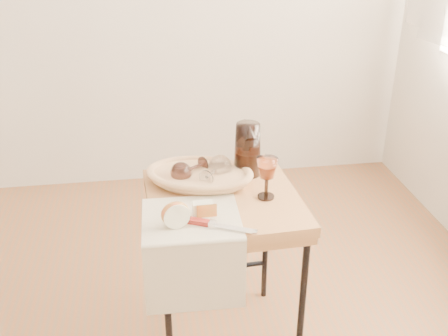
{
  "coord_description": "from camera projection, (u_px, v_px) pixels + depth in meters",
  "views": [
    {
      "loc": [
        0.23,
        -1.31,
        1.59
      ],
      "look_at": [
        0.47,
        0.29,
        0.79
      ],
      "focal_mm": 42.7,
      "sensor_mm": 36.0,
      "label": 1
    }
  ],
  "objects": [
    {
      "name": "goblet_lying_a",
      "position": [
        191.0,
        169.0,
        1.95
      ],
      "size": [
        0.15,
        0.14,
        0.08
      ],
      "primitive_type": null,
      "rotation": [
        0.0,
        0.0,
        3.74
      ],
      "color": "brown",
      "rests_on": "bread_basket"
    },
    {
      "name": "side_table",
      "position": [
        223.0,
        273.0,
        2.02
      ],
      "size": [
        0.55,
        0.55,
        0.67
      ],
      "primitive_type": null,
      "rotation": [
        0.0,
        0.0,
        0.05
      ],
      "color": "brown",
      "rests_on": "floor"
    },
    {
      "name": "tea_towel",
      "position": [
        191.0,
        219.0,
        1.73
      ],
      "size": [
        0.33,
        0.29,
        0.01
      ],
      "primitive_type": "cube",
      "rotation": [
        0.0,
        0.0,
        -0.03
      ],
      "color": "silver",
      "rests_on": "side_table"
    },
    {
      "name": "goblet_lying_b",
      "position": [
        214.0,
        171.0,
        1.93
      ],
      "size": [
        0.15,
        0.16,
        0.08
      ],
      "primitive_type": null,
      "rotation": [
        0.0,
        0.0,
        0.93
      ],
      "color": "white",
      "rests_on": "bread_basket"
    },
    {
      "name": "table_knife",
      "position": [
        215.0,
        224.0,
        1.68
      ],
      "size": [
        0.24,
        0.13,
        0.02
      ],
      "primitive_type": null,
      "rotation": [
        0.0,
        0.0,
        -0.44
      ],
      "color": "silver",
      "rests_on": "tea_towel"
    },
    {
      "name": "wine_goblet",
      "position": [
        267.0,
        178.0,
        1.83
      ],
      "size": [
        0.08,
        0.08,
        0.15
      ],
      "primitive_type": null,
      "rotation": [
        0.0,
        0.0,
        -0.08
      ],
      "color": "white",
      "rests_on": "side_table"
    },
    {
      "name": "apple_half",
      "position": [
        175.0,
        214.0,
        1.67
      ],
      "size": [
        0.1,
        0.07,
        0.08
      ],
      "primitive_type": "ellipsoid",
      "rotation": [
        0.0,
        0.0,
        0.22
      ],
      "color": "red",
      "rests_on": "tea_towel"
    },
    {
      "name": "bread_basket",
      "position": [
        200.0,
        177.0,
        1.95
      ],
      "size": [
        0.41,
        0.33,
        0.05
      ],
      "primitive_type": null,
      "rotation": [
        0.0,
        0.0,
        -0.31
      ],
      "color": "#C37F4A",
      "rests_on": "side_table"
    },
    {
      "name": "apple_wedge",
      "position": [
        203.0,
        208.0,
        1.74
      ],
      "size": [
        0.07,
        0.04,
        0.04
      ],
      "primitive_type": "cube",
      "rotation": [
        0.0,
        0.0,
        0.02
      ],
      "color": "white",
      "rests_on": "tea_towel"
    },
    {
      "name": "pitcher",
      "position": [
        247.0,
        149.0,
        1.99
      ],
      "size": [
        0.15,
        0.23,
        0.24
      ],
      "primitive_type": null,
      "rotation": [
        0.0,
        0.0,
        0.03
      ],
      "color": "black",
      "rests_on": "side_table"
    }
  ]
}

